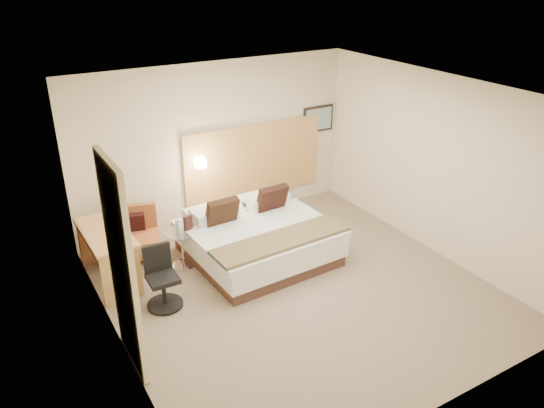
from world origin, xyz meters
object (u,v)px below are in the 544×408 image
lounge_chair (135,237)px  desk (108,242)px  bed (257,238)px  desk_chair (162,282)px  side_table (183,247)px

lounge_chair → desk: 0.79m
bed → desk_chair: size_ratio=2.51×
bed → lounge_chair: bearing=148.2°
lounge_chair → side_table: size_ratio=1.30×
bed → side_table: bed is taller
side_table → desk: size_ratio=0.51×
lounge_chair → side_table: (0.50, -0.66, 0.01)m
bed → side_table: (-1.07, 0.31, -0.00)m
desk → desk_chair: bearing=-65.7°
lounge_chair → bed: bearing=-31.8°
lounge_chair → side_table: 0.83m
bed → desk_chair: (-1.66, -0.46, 0.02)m
lounge_chair → desk_chair: desk_chair is taller
lounge_chair → desk_chair: 1.44m
bed → side_table: bearing=163.7°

